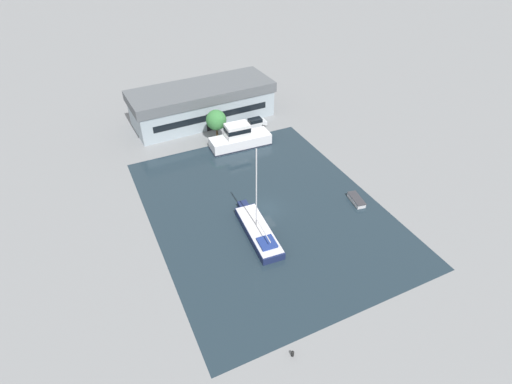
# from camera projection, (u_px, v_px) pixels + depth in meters

# --- Properties ---
(ground_plane) EXTENTS (440.00, 440.00, 0.00)m
(ground_plane) POSITION_uv_depth(u_px,v_px,m) (265.00, 209.00, 54.40)
(ground_plane) COLOR gray
(water_canal) EXTENTS (29.72, 38.19, 0.01)m
(water_canal) POSITION_uv_depth(u_px,v_px,m) (265.00, 209.00, 54.40)
(water_canal) COLOR #1E2D38
(water_canal) RESTS_ON ground
(warehouse_building) EXTENTS (26.40, 10.67, 6.50)m
(warehouse_building) POSITION_uv_depth(u_px,v_px,m) (202.00, 103.00, 73.53)
(warehouse_building) COLOR #99A8B2
(warehouse_building) RESTS_ON ground
(quay_tree_near_building) EXTENTS (3.46, 3.46, 5.56)m
(quay_tree_near_building) POSITION_uv_depth(u_px,v_px,m) (216.00, 120.00, 67.06)
(quay_tree_near_building) COLOR brown
(quay_tree_near_building) RESTS_ON ground
(parked_car) EXTENTS (4.55, 1.74, 1.63)m
(parked_car) POSITION_uv_depth(u_px,v_px,m) (254.00, 123.00, 72.61)
(parked_car) COLOR silver
(parked_car) RESTS_ON ground
(sailboat_moored) EXTENTS (3.53, 11.35, 12.24)m
(sailboat_moored) POSITION_uv_depth(u_px,v_px,m) (258.00, 231.00, 50.12)
(sailboat_moored) COLOR #19234C
(sailboat_moored) RESTS_ON water_canal
(motor_cruiser) EXTENTS (10.39, 3.80, 4.22)m
(motor_cruiser) POSITION_uv_depth(u_px,v_px,m) (240.00, 138.00, 66.74)
(motor_cruiser) COLOR white
(motor_cruiser) RESTS_ON water_canal
(small_dinghy) EXTENTS (1.81, 3.48, 0.68)m
(small_dinghy) POSITION_uv_depth(u_px,v_px,m) (356.00, 200.00, 55.49)
(small_dinghy) COLOR silver
(small_dinghy) RESTS_ON water_canal
(mooring_bollard) EXTENTS (0.31, 0.31, 0.71)m
(mooring_bollard) POSITION_uv_depth(u_px,v_px,m) (293.00, 353.00, 37.17)
(mooring_bollard) COLOR black
(mooring_bollard) RESTS_ON ground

